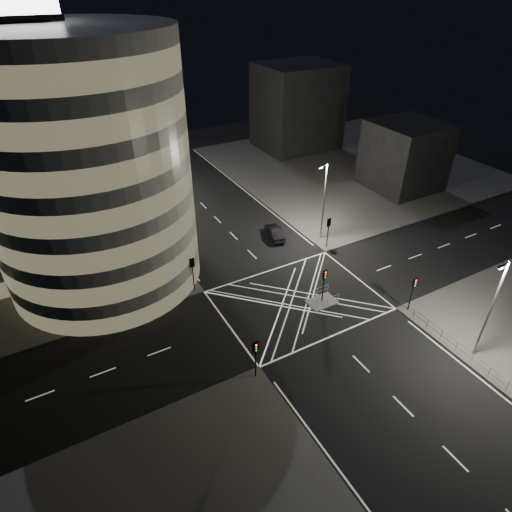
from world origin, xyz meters
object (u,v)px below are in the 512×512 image
traffic_signal_fr (328,227)px  traffic_signal_nr (413,288)px  central_island (322,302)px  traffic_signal_fl (192,268)px  traffic_signal_nl (256,353)px  street_lamp_right_near (491,307)px  traffic_signal_island (324,280)px  sedan (275,232)px  street_lamp_left_far (124,170)px  street_lamp_left_near (167,226)px  street_lamp_right_far (324,200)px

traffic_signal_fr → traffic_signal_nr: size_ratio=1.00×
central_island → traffic_signal_fl: (-10.80, 8.30, 2.84)m
central_island → traffic_signal_fl: bearing=142.5°
traffic_signal_nl → traffic_signal_fl: bearing=90.0°
street_lamp_right_near → traffic_signal_island: bearing=120.7°
traffic_signal_fr → sedan: 7.18m
traffic_signal_fr → traffic_signal_island: size_ratio=1.00×
traffic_signal_nl → traffic_signal_nr: bearing=0.0°
traffic_signal_fr → traffic_signal_nr: 13.60m
central_island → street_lamp_right_near: size_ratio=0.30×
street_lamp_left_far → sedan: 23.17m
traffic_signal_fl → traffic_signal_nl: size_ratio=1.00×
street_lamp_right_near → street_lamp_left_near: bearing=126.0°
traffic_signal_fl → traffic_signal_island: 13.62m
traffic_signal_nl → street_lamp_left_far: 36.90m
sedan → traffic_signal_fl: bearing=35.7°
central_island → traffic_signal_island: 2.84m
street_lamp_right_far → traffic_signal_nr: bearing=-92.3°
traffic_signal_nl → street_lamp_left_near: 18.99m
street_lamp_left_near → street_lamp_right_far: bearing=-9.0°
central_island → street_lamp_right_far: size_ratio=0.30×
central_island → sedan: sedan is taller
street_lamp_left_far → street_lamp_right_near: (18.87, -44.00, 0.00)m
street_lamp_left_near → street_lamp_left_far: (0.00, 18.00, 0.00)m
traffic_signal_nr → traffic_signal_island: size_ratio=1.00×
traffic_signal_island → street_lamp_left_far: 33.61m
traffic_signal_island → street_lamp_left_near: 17.89m
traffic_signal_fl → traffic_signal_fr: (17.60, 0.00, 0.00)m
traffic_signal_nr → traffic_signal_island: same height
traffic_signal_fr → street_lamp_left_far: 29.63m
traffic_signal_nl → traffic_signal_nr: size_ratio=1.00×
street_lamp_right_near → sedan: street_lamp_right_near is taller
traffic_signal_nr → traffic_signal_fl: bearing=142.3°
central_island → street_lamp_left_far: 33.95m
traffic_signal_nl → traffic_signal_fr: bearing=37.7°
street_lamp_left_near → street_lamp_right_near: size_ratio=1.00×
street_lamp_left_near → sedan: street_lamp_left_near is taller
traffic_signal_nr → traffic_signal_fr: bearing=90.0°
street_lamp_left_near → central_island: bearing=-49.7°
central_island → sedan: 13.84m
street_lamp_left_near → street_lamp_right_far: (18.87, -3.00, 0.00)m
traffic_signal_fr → traffic_signal_island: (-6.80, -8.30, 0.00)m
traffic_signal_fr → street_lamp_right_far: street_lamp_right_far is taller
central_island → sedan: (2.47, 13.60, 0.67)m
central_island → traffic_signal_fr: 11.10m
traffic_signal_fl → traffic_signal_nr: size_ratio=1.00×
traffic_signal_nr → street_lamp_left_far: bearing=116.4°
traffic_signal_fl → street_lamp_right_far: street_lamp_right_far is taller
central_island → traffic_signal_island: bearing=0.0°
street_lamp_right_far → street_lamp_right_near: 23.00m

